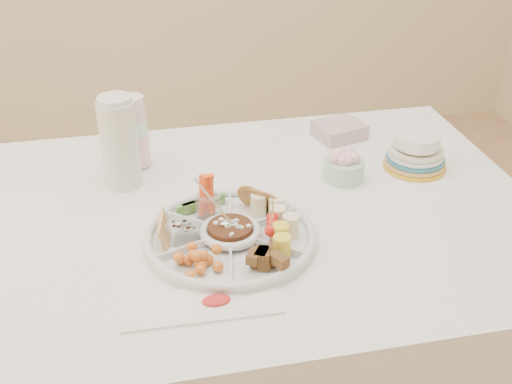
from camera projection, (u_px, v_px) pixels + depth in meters
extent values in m
cube|color=white|center=(233.00, 330.00, 1.74)|extent=(1.52, 1.02, 0.76)
cylinder|color=silver|center=(230.00, 234.00, 1.43)|extent=(0.49, 0.49, 0.04)
cylinder|color=#482715|center=(230.00, 231.00, 1.43)|extent=(0.13, 0.13, 0.04)
cylinder|color=silver|center=(135.00, 132.00, 1.71)|extent=(0.09, 0.09, 0.20)
cylinder|color=beige|center=(119.00, 141.00, 1.61)|extent=(0.10, 0.10, 0.25)
cylinder|color=#A9BBB2|center=(344.00, 165.00, 1.67)|extent=(0.13, 0.13, 0.08)
cube|color=#C09EA5|center=(339.00, 130.00, 1.90)|extent=(0.16, 0.15, 0.04)
cylinder|color=gold|center=(416.00, 150.00, 1.72)|extent=(0.19, 0.19, 0.11)
cube|color=white|center=(201.00, 305.00, 1.25)|extent=(0.32, 0.11, 0.01)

